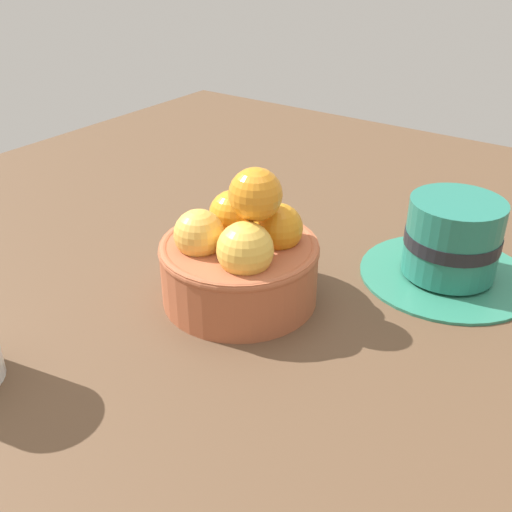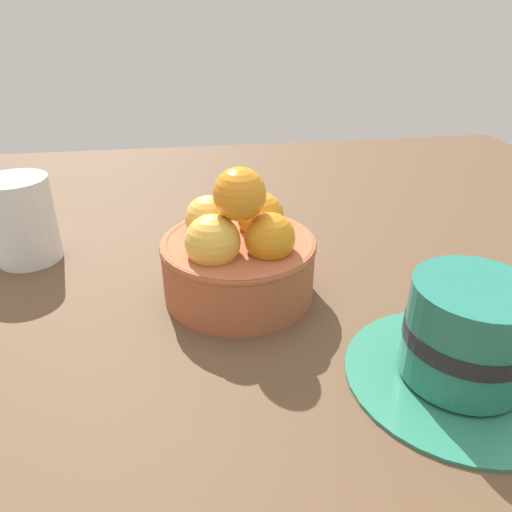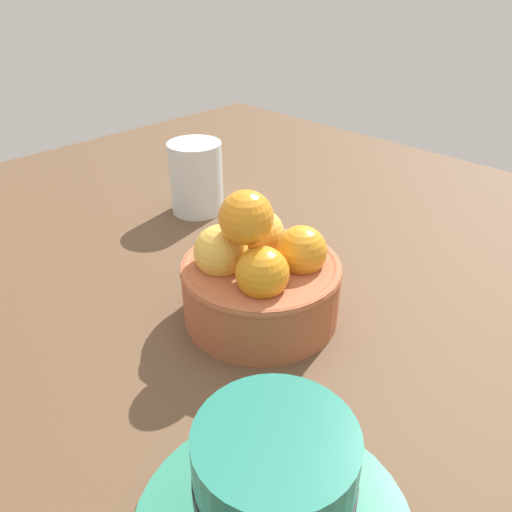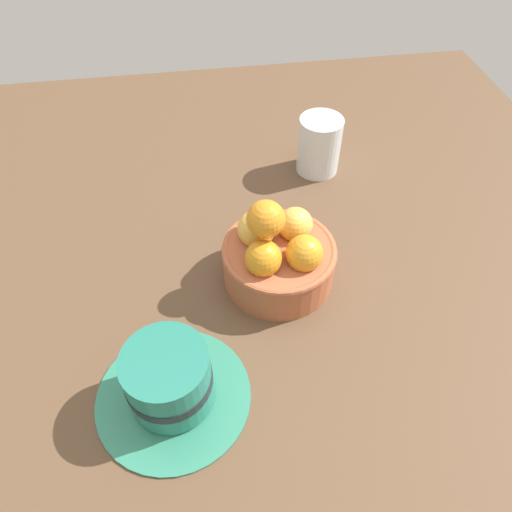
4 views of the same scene
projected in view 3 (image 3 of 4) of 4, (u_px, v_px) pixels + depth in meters
The scene contains 4 objects.
ground_plane at pixel (261, 330), 49.03cm from camera, with size 117.36×106.91×3.61cm, color brown.
terracotta_bowl at pixel (260, 276), 45.78cm from camera, with size 14.49×14.49×13.22cm.
coffee_cup at pixel (274, 491), 28.47cm from camera, with size 16.89×16.89×8.18cm.
water_glass at pixel (196, 178), 65.37cm from camera, with size 6.82×6.82×9.20cm, color silver.
Camera 3 is at (26.59, -27.73, 29.47)cm, focal length 35.72 mm.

